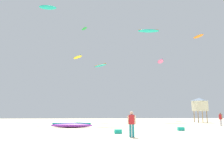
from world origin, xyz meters
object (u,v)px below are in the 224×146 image
at_px(kite_aloft_3, 84,29).
at_px(kite_aloft_4, 78,57).
at_px(cooler_box, 181,129).
at_px(kite_aloft_6, 198,36).
at_px(kite_aloft_1, 160,61).
at_px(kite_aloft_2, 48,7).
at_px(kite_aloft_5, 100,66).
at_px(person_midground, 221,118).
at_px(lifeguard_tower, 200,104).
at_px(person_foreground, 132,122).
at_px(gear_bag, 118,132).
at_px(kite_grounded_near, 72,125).
at_px(kite_aloft_8, 149,31).

height_order(kite_aloft_3, kite_aloft_4, kite_aloft_3).
height_order(cooler_box, kite_aloft_6, kite_aloft_6).
relative_size(kite_aloft_1, kite_aloft_6, 1.31).
relative_size(kite_aloft_2, kite_aloft_5, 0.94).
distance_m(cooler_box, kite_aloft_4, 31.42).
xyz_separation_m(person_midground, lifeguard_tower, (2.46, 10.46, 2.11)).
distance_m(person_foreground, person_midground, 18.19).
height_order(lifeguard_tower, kite_aloft_1, kite_aloft_1).
bearing_deg(person_midground, gear_bag, -162.76).
bearing_deg(gear_bag, kite_aloft_6, 53.58).
xyz_separation_m(gear_bag, kite_aloft_6, (20.96, 28.41, 17.93)).
xyz_separation_m(person_midground, kite_aloft_3, (-17.60, 18.26, 17.90)).
relative_size(person_midground, lifeguard_tower, 0.39).
relative_size(kite_grounded_near, lifeguard_tower, 1.10).
bearing_deg(person_midground, kite_aloft_1, 72.75).
bearing_deg(lifeguard_tower, kite_grounded_near, -148.48).
bearing_deg(kite_aloft_1, kite_aloft_4, -168.76).
bearing_deg(cooler_box, kite_aloft_2, 132.72).
bearing_deg(cooler_box, person_midground, 42.32).
bearing_deg(kite_grounded_near, kite_aloft_6, 39.61).
relative_size(kite_aloft_4, kite_aloft_5, 1.12).
bearing_deg(lifeguard_tower, kite_aloft_1, 102.14).
xyz_separation_m(lifeguard_tower, gear_bag, (-16.32, -20.19, -2.89)).
bearing_deg(person_midground, kite_aloft_6, 51.37).
bearing_deg(kite_aloft_5, lifeguard_tower, -6.72).
height_order(person_foreground, kite_aloft_4, kite_aloft_4).
xyz_separation_m(cooler_box, gear_bag, (-5.93, -2.51, 0.00)).
xyz_separation_m(kite_aloft_1, kite_aloft_6, (7.33, -4.31, 4.78)).
bearing_deg(kite_grounded_near, person_midground, 6.62).
xyz_separation_m(kite_grounded_near, kite_aloft_8, (13.59, 18.90, 18.02)).
distance_m(person_foreground, kite_grounded_near, 11.40).
height_order(kite_grounded_near, kite_aloft_5, kite_aloft_5).
height_order(lifeguard_tower, kite_aloft_6, kite_aloft_6).
xyz_separation_m(lifeguard_tower, kite_aloft_4, (-21.38, 8.82, 9.94)).
bearing_deg(kite_aloft_2, gear_bag, -63.55).
bearing_deg(person_midground, kite_grounded_near, 168.80).
bearing_deg(kite_aloft_3, lifeguard_tower, -21.26).
relative_size(gear_bag, kite_aloft_4, 0.16).
relative_size(kite_grounded_near, kite_aloft_2, 1.55).
bearing_deg(kite_aloft_3, kite_aloft_8, -6.27).
bearing_deg(kite_aloft_2, kite_aloft_4, 64.56).
relative_size(person_midground, kite_aloft_3, 0.78).
xyz_separation_m(kite_grounded_near, kite_aloft_6, (25.10, 20.77, 17.83)).
height_order(person_foreground, kite_aloft_1, kite_aloft_1).
relative_size(gear_bag, kite_aloft_2, 0.19).
bearing_deg(person_foreground, gear_bag, 34.86).
relative_size(kite_grounded_near, cooler_box, 8.12).
height_order(kite_grounded_near, kite_aloft_8, kite_aloft_8).
distance_m(cooler_box, kite_aloft_1, 33.83).
distance_m(gear_bag, kite_aloft_8, 33.50).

